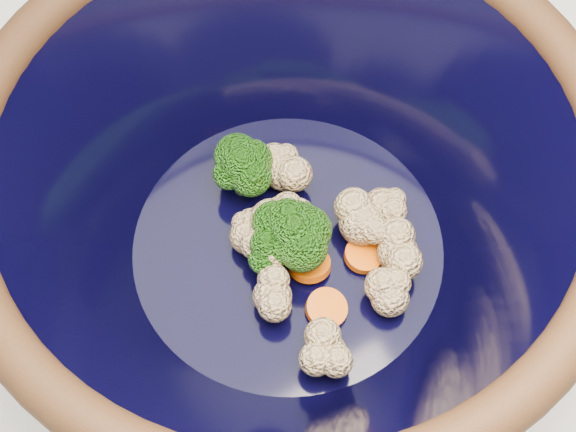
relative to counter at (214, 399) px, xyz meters
The scene contains 3 objects.
counter is the anchor object (origin of this frame).
mixing_bowl 0.56m from the counter, 50.10° to the right, with size 0.44×0.44×0.18m.
vegetable_pile 0.52m from the counter, 49.08° to the right, with size 0.13×0.18×0.06m.
Camera 1 is at (-0.08, -0.30, 1.45)m, focal length 50.00 mm.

